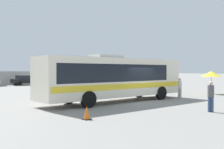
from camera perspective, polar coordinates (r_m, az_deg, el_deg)
ground_plane at (r=26.78m, az=-10.80°, el=-4.02°), size 300.00×300.00×0.00m
coach_bus_cream_yellow at (r=18.76m, az=0.52°, el=-0.55°), size 12.10×3.41×3.41m
attendant_by_bus_door at (r=21.67m, az=14.83°, el=-2.69°), size 0.38×0.38×1.68m
passenger_waiting_on_apron at (r=15.27m, az=21.10°, el=-4.19°), size 0.47×0.47×1.71m
vendor_umbrella_near_gate_yellow at (r=26.91m, az=21.20°, el=-0.00°), size 1.96×1.96×2.22m
parked_car_rightmost_black at (r=42.10m, az=-18.55°, el=-1.15°), size 4.55×2.22×1.51m
traffic_cone_on_apron at (r=12.24m, az=-5.64°, el=-8.52°), size 0.36×0.36×0.64m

